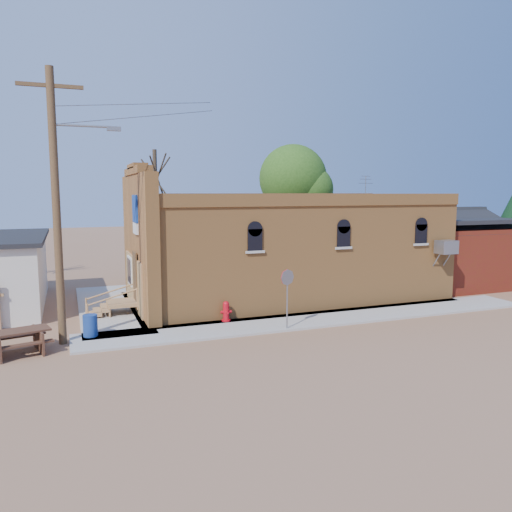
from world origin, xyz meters
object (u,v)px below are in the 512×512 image
object	(u,v)px
utility_pole	(58,201)
fire_hydrant	(226,311)
brick_bar	(280,249)
stop_sign	(287,283)
trash_barrel	(90,326)
picnic_table	(18,339)

from	to	relation	value
utility_pole	fire_hydrant	size ratio (longest dim) A/B	11.33
brick_bar	utility_pole	world-z (taller)	utility_pole
stop_sign	fire_hydrant	bearing A→B (deg)	141.49
brick_bar	trash_barrel	xyz separation A→B (m)	(-8.94, -3.99, -1.88)
brick_bar	stop_sign	size ratio (longest dim) A/B	7.45
stop_sign	trash_barrel	size ratio (longest dim) A/B	2.90
fire_hydrant	picnic_table	world-z (taller)	fire_hydrant
utility_pole	trash_barrel	distance (m)	4.40
stop_sign	trash_barrel	bearing A→B (deg)	173.58
fire_hydrant	picnic_table	distance (m)	7.33
stop_sign	picnic_table	size ratio (longest dim) A/B	1.03
utility_pole	picnic_table	distance (m)	4.53
trash_barrel	fire_hydrant	bearing A→B (deg)	3.01
stop_sign	utility_pole	bearing A→B (deg)	177.08
stop_sign	trash_barrel	world-z (taller)	stop_sign
utility_pole	trash_barrel	world-z (taller)	utility_pole
picnic_table	fire_hydrant	bearing A→B (deg)	-4.54
stop_sign	picnic_table	distance (m)	9.12
fire_hydrant	stop_sign	xyz separation A→B (m)	(1.80, -1.76, 1.30)
utility_pole	brick_bar	bearing A→B (deg)	23.69
trash_barrel	utility_pole	bearing A→B (deg)	-160.45
brick_bar	trash_barrel	size ratio (longest dim) A/B	21.60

